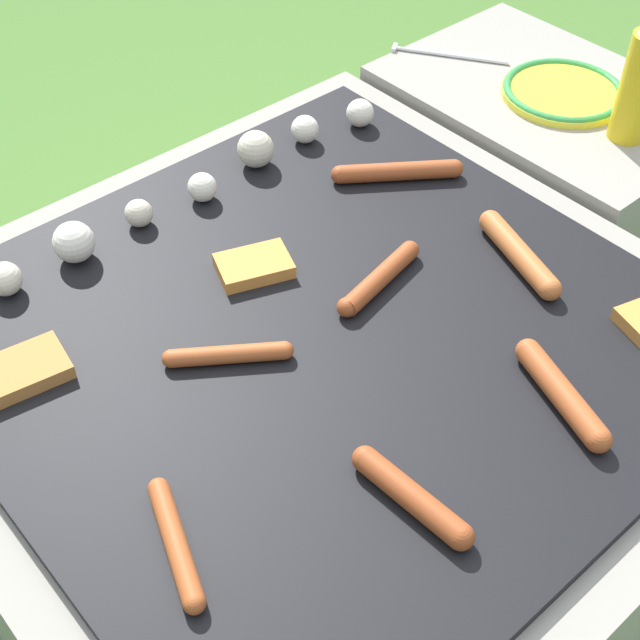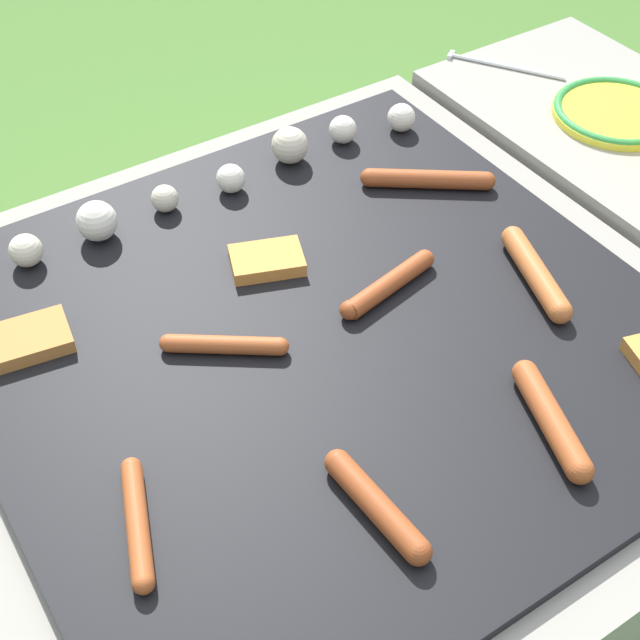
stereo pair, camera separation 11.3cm
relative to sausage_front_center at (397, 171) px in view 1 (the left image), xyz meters
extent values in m
plane|color=#47702D|center=(-0.31, -0.17, -0.46)|extent=(14.00, 14.00, 0.00)
cube|color=gray|center=(-0.31, -0.17, -0.25)|extent=(0.98, 0.98, 0.43)
cube|color=black|center=(-0.31, -0.17, -0.02)|extent=(0.86, 0.86, 0.02)
cube|color=gray|center=(0.39, 0.01, -0.24)|extent=(0.39, 0.56, 0.45)
cylinder|color=#93421E|center=(-0.19, -0.16, 0.00)|extent=(0.15, 0.06, 0.03)
sphere|color=#93421E|center=(-0.26, -0.17, 0.00)|extent=(0.03, 0.03, 0.03)
sphere|color=#93421E|center=(-0.12, -0.14, 0.00)|extent=(0.03, 0.03, 0.03)
cylinder|color=#B7602D|center=(-0.01, -0.25, 0.00)|extent=(0.08, 0.16, 0.03)
sphere|color=#B7602D|center=(-0.04, -0.32, 0.00)|extent=(0.03, 0.03, 0.03)
sphere|color=#B7602D|center=(0.01, -0.18, 0.00)|extent=(0.03, 0.03, 0.03)
cylinder|color=#93421E|center=(-0.40, -0.43, 0.00)|extent=(0.04, 0.14, 0.03)
sphere|color=#93421E|center=(-0.41, -0.36, 0.00)|extent=(0.03, 0.03, 0.03)
sphere|color=#93421E|center=(-0.40, -0.50, 0.00)|extent=(0.03, 0.03, 0.03)
cylinder|color=#A34C23|center=(-0.17, -0.45, 0.00)|extent=(0.08, 0.15, 0.03)
sphere|color=#A34C23|center=(-0.15, -0.38, 0.00)|extent=(0.03, 0.03, 0.03)
sphere|color=#A34C23|center=(-0.19, -0.52, 0.00)|extent=(0.03, 0.03, 0.03)
cylinder|color=#A34C23|center=(-0.43, -0.13, 0.00)|extent=(0.13, 0.10, 0.02)
sphere|color=#A34C23|center=(-0.37, -0.18, 0.00)|extent=(0.02, 0.02, 0.02)
sphere|color=#A34C23|center=(-0.48, -0.09, 0.00)|extent=(0.02, 0.02, 0.02)
cylinder|color=#93421E|center=(0.00, 0.00, 0.00)|extent=(0.16, 0.13, 0.03)
sphere|color=#93421E|center=(0.07, -0.05, 0.00)|extent=(0.03, 0.03, 0.03)
sphere|color=#93421E|center=(-0.07, 0.05, 0.00)|extent=(0.03, 0.03, 0.03)
cylinder|color=#A34C23|center=(-0.62, -0.31, 0.00)|extent=(0.07, 0.14, 0.02)
sphere|color=#A34C23|center=(-0.65, -0.38, 0.00)|extent=(0.02, 0.02, 0.02)
sphere|color=#A34C23|center=(-0.60, -0.24, 0.00)|extent=(0.02, 0.02, 0.02)
cube|color=#D18438|center=(-0.30, -0.02, 0.00)|extent=(0.12, 0.10, 0.02)
cube|color=#B27033|center=(-0.63, 0.01, 0.00)|extent=(0.13, 0.09, 0.02)
sphere|color=beige|center=(-0.57, 0.16, 0.01)|extent=(0.05, 0.05, 0.05)
sphere|color=silver|center=(-0.47, 0.16, 0.01)|extent=(0.06, 0.06, 0.06)
sphere|color=beige|center=(-0.36, 0.17, 0.01)|extent=(0.04, 0.04, 0.04)
sphere|color=silver|center=(-0.26, 0.16, 0.01)|extent=(0.04, 0.04, 0.04)
sphere|color=beige|center=(-0.14, 0.17, 0.01)|extent=(0.06, 0.06, 0.06)
sphere|color=silver|center=(-0.04, 0.17, 0.01)|extent=(0.05, 0.05, 0.05)
sphere|color=silver|center=(0.06, 0.15, 0.01)|extent=(0.05, 0.05, 0.05)
cylinder|color=yellow|center=(0.39, -0.02, -0.01)|extent=(0.21, 0.21, 0.01)
torus|color=#338C3F|center=(0.39, -0.02, 0.00)|extent=(0.21, 0.21, 0.01)
cylinder|color=gold|center=(0.37, -0.16, 0.08)|extent=(0.06, 0.06, 0.18)
cylinder|color=silver|center=(0.34, 0.21, -0.01)|extent=(0.12, 0.18, 0.01)
cube|color=silver|center=(0.28, 0.29, -0.01)|extent=(0.02, 0.02, 0.01)
camera|label=1|loc=(-0.83, -0.77, 0.80)|focal=50.00mm
camera|label=2|loc=(-0.74, -0.84, 0.80)|focal=50.00mm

